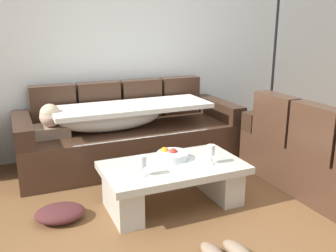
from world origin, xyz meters
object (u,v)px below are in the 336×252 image
object	(u,v)px
crumpled_garment	(60,213)
open_magazine	(195,161)
floor_lamp	(273,58)
couch_along_wall	(127,134)
wine_glass_near_right	(211,151)
fruit_bowl	(172,155)
pair_of_shoes	(225,252)
wine_glass_near_left	(142,162)
coffee_table	(173,180)

from	to	relation	value
crumpled_garment	open_magazine	bearing A→B (deg)	-7.53
floor_lamp	open_magazine	bearing A→B (deg)	-146.54
couch_along_wall	wine_glass_near_right	world-z (taller)	couch_along_wall
wine_glass_near_right	couch_along_wall	bearing A→B (deg)	105.30
fruit_bowl	crumpled_garment	xyz separation A→B (m)	(-0.98, 0.03, -0.36)
open_magazine	crumpled_garment	bearing A→B (deg)	-165.39
wine_glass_near_right	open_magazine	world-z (taller)	wine_glass_near_right
wine_glass_near_right	open_magazine	size ratio (longest dim) A/B	0.59
pair_of_shoes	crumpled_garment	xyz separation A→B (m)	(-0.95, 0.97, 0.01)
wine_glass_near_left	open_magazine	bearing A→B (deg)	10.96
couch_along_wall	floor_lamp	world-z (taller)	floor_lamp
couch_along_wall	floor_lamp	bearing A→B (deg)	-2.53
wine_glass_near_right	pair_of_shoes	bearing A→B (deg)	-111.84
couch_along_wall	wine_glass_near_left	distance (m)	1.32
coffee_table	wine_glass_near_left	bearing A→B (deg)	-159.35
floor_lamp	crumpled_garment	distance (m)	3.14
coffee_table	wine_glass_near_right	size ratio (longest dim) A/B	7.23
couch_along_wall	open_magazine	size ratio (longest dim) A/B	8.72
coffee_table	pair_of_shoes	world-z (taller)	coffee_table
pair_of_shoes	wine_glass_near_right	bearing A→B (deg)	68.16
wine_glass_near_left	open_magazine	xyz separation A→B (m)	(0.52, 0.10, -0.11)
wine_glass_near_left	coffee_table	bearing A→B (deg)	20.65
crumpled_garment	floor_lamp	bearing A→B (deg)	18.60
coffee_table	fruit_bowl	xyz separation A→B (m)	(0.04, 0.11, 0.18)
open_magazine	pair_of_shoes	size ratio (longest dim) A/B	0.88
open_magazine	wine_glass_near_right	bearing A→B (deg)	-19.15
wine_glass_near_left	wine_glass_near_right	world-z (taller)	same
open_magazine	pair_of_shoes	xyz separation A→B (m)	(-0.19, -0.82, -0.34)
floor_lamp	pair_of_shoes	distance (m)	2.87
coffee_table	wine_glass_near_left	size ratio (longest dim) A/B	7.23
couch_along_wall	open_magazine	distance (m)	1.20
fruit_bowl	crumpled_garment	bearing A→B (deg)	178.44
open_magazine	floor_lamp	bearing A→B (deg)	55.59
couch_along_wall	wine_glass_near_right	size ratio (longest dim) A/B	14.71
wine_glass_near_right	floor_lamp	xyz separation A→B (m)	(1.56, 1.18, 0.62)
couch_along_wall	coffee_table	distance (m)	1.16
wine_glass_near_left	crumpled_garment	xyz separation A→B (m)	(-0.62, 0.25, -0.44)
wine_glass_near_right	pair_of_shoes	distance (m)	0.91
couch_along_wall	wine_glass_near_left	size ratio (longest dim) A/B	14.71
fruit_bowl	wine_glass_near_right	size ratio (longest dim) A/B	1.69
couch_along_wall	fruit_bowl	xyz separation A→B (m)	(0.08, -1.05, 0.09)
open_magazine	pair_of_shoes	bearing A→B (deg)	-81.06
coffee_table	crumpled_garment	bearing A→B (deg)	172.05
fruit_bowl	coffee_table	bearing A→B (deg)	-109.56
couch_along_wall	crumpled_garment	world-z (taller)	couch_along_wall
couch_along_wall	floor_lamp	size ratio (longest dim) A/B	1.25
wine_glass_near_left	floor_lamp	bearing A→B (deg)	28.75
couch_along_wall	crumpled_garment	xyz separation A→B (m)	(-0.90, -1.03, -0.27)
wine_glass_near_right	fruit_bowl	bearing A→B (deg)	141.25
wine_glass_near_right	crumpled_garment	world-z (taller)	wine_glass_near_right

